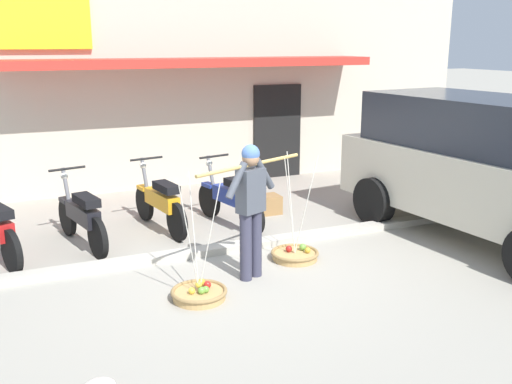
# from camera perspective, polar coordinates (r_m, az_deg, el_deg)

# --- Properties ---
(ground_plane) EXTENTS (90.00, 90.00, 0.00)m
(ground_plane) POSITION_cam_1_polar(r_m,az_deg,el_deg) (7.67, -0.54, -7.46)
(ground_plane) COLOR #9E998C
(sidewalk_curb) EXTENTS (20.00, 0.24, 0.10)m
(sidewalk_curb) POSITION_cam_1_polar(r_m,az_deg,el_deg) (8.25, -2.45, -5.46)
(sidewalk_curb) COLOR #BAB4A5
(sidewalk_curb) RESTS_ON ground
(fruit_vendor) EXTENTS (1.61, 0.72, 1.70)m
(fruit_vendor) POSITION_cam_1_polar(r_m,az_deg,el_deg) (7.04, -0.52, -1.06)
(fruit_vendor) COLOR #38384C
(fruit_vendor) RESTS_ON ground
(fruit_basket_left_side) EXTENTS (0.65, 0.65, 1.45)m
(fruit_basket_left_side) POSITION_cam_1_polar(r_m,az_deg,el_deg) (6.79, -5.62, -9.85)
(fruit_basket_left_side) COLOR tan
(fruit_basket_left_side) RESTS_ON ground
(fruit_basket_right_side) EXTENTS (0.65, 0.65, 1.45)m
(fruit_basket_right_side) POSITION_cam_1_polar(r_m,az_deg,el_deg) (7.94, 3.86, -6.12)
(fruit_basket_right_side) COLOR tan
(fruit_basket_right_side) RESTS_ON ground
(motorcycle_second_in_row) EXTENTS (0.60, 1.79, 1.09)m
(motorcycle_second_in_row) POSITION_cam_1_polar(r_m,az_deg,el_deg) (8.65, -16.80, -2.33)
(motorcycle_second_in_row) COLOR black
(motorcycle_second_in_row) RESTS_ON ground
(motorcycle_third_in_row) EXTENTS (0.54, 1.81, 1.09)m
(motorcycle_third_in_row) POSITION_cam_1_polar(r_m,az_deg,el_deg) (9.12, -9.41, -1.03)
(motorcycle_third_in_row) COLOR black
(motorcycle_third_in_row) RESTS_ON ground
(motorcycle_end_of_row) EXTENTS (0.59, 1.80, 1.09)m
(motorcycle_end_of_row) POSITION_cam_1_polar(r_m,az_deg,el_deg) (9.20, -2.52, -0.70)
(motorcycle_end_of_row) COLOR black
(motorcycle_end_of_row) RESTS_ON ground
(parked_truck) EXTENTS (2.54, 4.97, 2.10)m
(parked_truck) POSITION_cam_1_polar(r_m,az_deg,el_deg) (9.14, 22.17, 2.48)
(parked_truck) COLOR beige
(parked_truck) RESTS_ON ground
(storefront_building) EXTENTS (13.00, 6.00, 4.20)m
(storefront_building) POSITION_cam_1_polar(r_m,az_deg,el_deg) (14.15, -9.66, 11.24)
(storefront_building) COLOR beige
(storefront_building) RESTS_ON ground
(wooden_crate) EXTENTS (0.44, 0.36, 0.32)m
(wooden_crate) POSITION_cam_1_polar(r_m,az_deg,el_deg) (9.97, 1.08, -1.23)
(wooden_crate) COLOR olive
(wooden_crate) RESTS_ON ground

